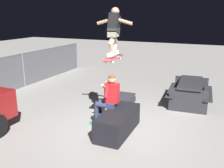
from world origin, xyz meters
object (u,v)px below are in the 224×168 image
at_px(ledge_box_main, 118,122).
at_px(skateboard, 113,58).
at_px(picnic_table_back, 190,89).
at_px(skater_airborne, 114,29).
at_px(kicker_ramp, 118,102).
at_px(person_sitting_on_ledge, 108,97).

height_order(ledge_box_main, skateboard, skateboard).
bearing_deg(picnic_table_back, skater_airborne, 146.88).
bearing_deg(ledge_box_main, skateboard, 40.05).
distance_m(skater_airborne, picnic_table_back, 3.52).
xyz_separation_m(ledge_box_main, picnic_table_back, (2.82, -1.32, 0.22)).
bearing_deg(skateboard, kicker_ramp, 18.27).
xyz_separation_m(skateboard, kicker_ramp, (1.60, 0.53, -1.72)).
distance_m(skateboard, picnic_table_back, 3.22).
bearing_deg(picnic_table_back, person_sitting_on_ledge, 146.64).
height_order(skater_airborne, kicker_ramp, skater_airborne).
bearing_deg(kicker_ramp, ledge_box_main, -157.42).
relative_size(ledge_box_main, kicker_ramp, 1.46).
xyz_separation_m(skateboard, picnic_table_back, (2.50, -1.59, -1.28)).
height_order(person_sitting_on_ledge, skater_airborne, skater_airborne).
bearing_deg(kicker_ramp, skater_airborne, -161.29).
relative_size(ledge_box_main, picnic_table_back, 0.86).
distance_m(ledge_box_main, picnic_table_back, 3.12).
xyz_separation_m(skateboard, skater_airborne, (0.06, 0.01, 0.69)).
relative_size(kicker_ramp, picnic_table_back, 0.59).
bearing_deg(skateboard, picnic_table_back, -32.43).
relative_size(skater_airborne, kicker_ramp, 1.06).
bearing_deg(skateboard, person_sitting_on_ledge, 126.05).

